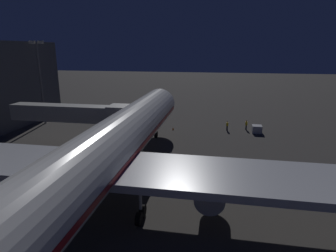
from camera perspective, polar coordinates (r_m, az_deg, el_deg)
name	(u,v)px	position (r m, az deg, el deg)	size (l,w,h in m)	color
ground_plane	(138,162)	(40.58, -5.98, -7.13)	(320.00, 320.00, 0.00)	#383533
airliner_at_gate	(96,162)	(26.93, -14.25, -6.96)	(56.01, 63.02, 18.52)	silver
jet_bridge	(80,114)	(46.88, -17.30, 2.38)	(19.65, 3.40, 7.05)	#9E9E99
apron_floodlight_mast	(40,77)	(64.64, -24.24, 9.03)	(2.90, 0.50, 16.93)	#59595E
baggage_container_mid_row	(257,129)	(56.30, 17.37, -0.60)	(1.77, 1.82, 1.41)	#B7BABF
ground_crew_near_nose_gear	(246,125)	(57.71, 15.42, 0.28)	(0.40, 0.40, 1.90)	black
ground_crew_marshaller_fwd	(227,125)	(56.37, 11.78, 0.13)	(0.40, 0.40, 1.84)	black
traffic_cone_nose_port	(173,129)	(55.73, 1.02, -0.51)	(0.36, 0.36, 0.55)	orange
traffic_cone_nose_starboard	(151,127)	(56.57, -3.38, -0.30)	(0.36, 0.36, 0.55)	orange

